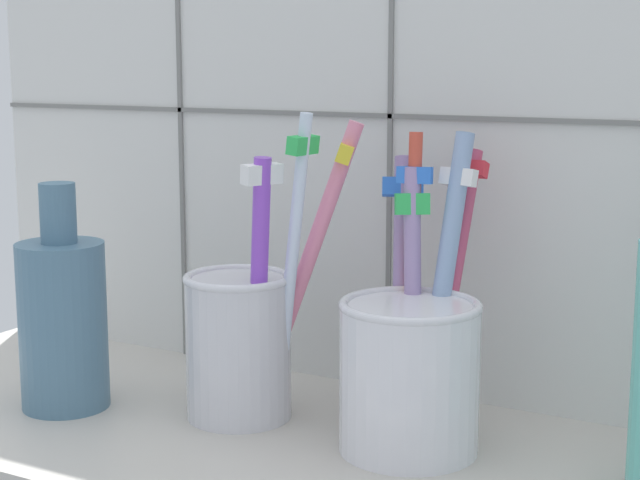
{
  "coord_description": "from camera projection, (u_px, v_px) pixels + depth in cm",
  "views": [
    {
      "loc": [
        26.78,
        -46.48,
        23.04
      ],
      "look_at": [
        0.0,
        1.94,
        13.14
      ],
      "focal_mm": 57.29,
      "sensor_mm": 36.0,
      "label": 1
    }
  ],
  "objects": [
    {
      "name": "ceramic_vase",
      "position": [
        63.0,
        319.0,
        0.62
      ],
      "size": [
        5.29,
        5.29,
        13.77
      ],
      "color": "slate",
      "rests_on": "counter_slab"
    },
    {
      "name": "toothbrush_cup_left",
      "position": [
        244.0,
        335.0,
        0.6
      ],
      "size": [
        9.85,
        7.43,
        18.11
      ],
      "color": "silver",
      "rests_on": "counter_slab"
    },
    {
      "name": "tile_wall_back",
      "position": [
        398.0,
        67.0,
        0.63
      ],
      "size": [
        64.0,
        2.2,
        45.0
      ],
      "color": "silver",
      "rests_on": "ground"
    },
    {
      "name": "counter_slab",
      "position": [
        303.0,
        460.0,
        0.57
      ],
      "size": [
        64.0,
        22.0,
        2.0
      ],
      "primitive_type": "cube",
      "color": "#BCB7AD",
      "rests_on": "ground"
    },
    {
      "name": "toothbrush_cup_right",
      "position": [
        412.0,
        360.0,
        0.55
      ],
      "size": [
        7.95,
        10.91,
        17.06
      ],
      "color": "white",
      "rests_on": "counter_slab"
    }
  ]
}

